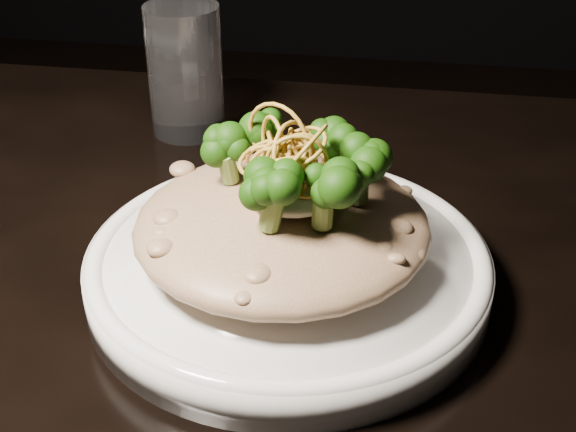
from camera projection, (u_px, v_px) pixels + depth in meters
The scene contains 7 objects.
table at pixel (199, 418), 0.54m from camera, with size 1.10×0.80×0.75m.
plate at pixel (288, 270), 0.52m from camera, with size 0.26×0.26×0.03m, color white.
risotto at pixel (282, 226), 0.51m from camera, with size 0.19×0.19×0.04m, color brown.
broccoli at pixel (295, 169), 0.49m from camera, with size 0.11×0.11×0.04m, color black, non-canonical shape.
cheese at pixel (293, 190), 0.49m from camera, with size 0.06×0.06×0.02m, color silver.
shallots at pixel (289, 154), 0.48m from camera, with size 0.05×0.05×0.03m, color olive, non-canonical shape.
drinking_glass at pixel (185, 71), 0.71m from camera, with size 0.07×0.07×0.12m, color white.
Camera 1 is at (0.12, -0.38, 1.07)m, focal length 50.00 mm.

